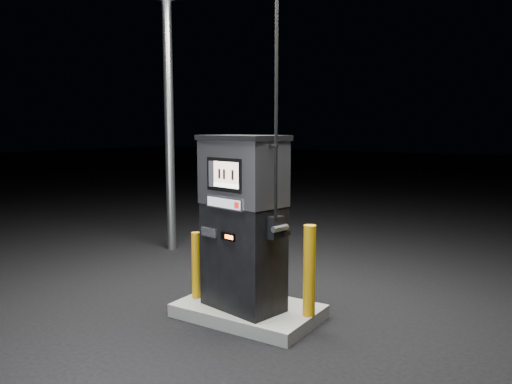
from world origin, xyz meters
The scene contains 5 objects.
ground centered at (0.00, 0.00, 0.00)m, with size 80.00×80.00×0.00m, color black.
pump_island centered at (0.00, 0.00, 0.07)m, with size 1.60×1.00×0.15m, color slate.
fuel_dispenser centered at (0.00, -0.10, 1.16)m, with size 1.13×0.77×4.07m.
bollard_left centered at (-0.67, -0.13, 0.55)m, with size 0.11×0.11×0.80m, color #C78E0B.
bollard_right centered at (0.74, 0.08, 0.65)m, with size 0.13×0.13×1.01m, color #C78E0B.
Camera 1 is at (3.09, -4.65, 2.19)m, focal length 35.00 mm.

